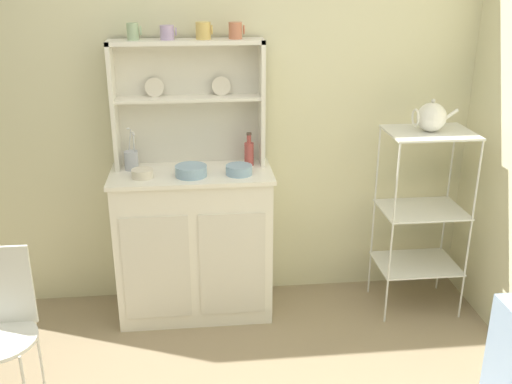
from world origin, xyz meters
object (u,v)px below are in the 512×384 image
hutch_shelf_unit (188,94)px  porcelain_teapot (431,117)px  utensil_jar (131,160)px  bakers_rack (422,202)px  cup_sage_0 (133,31)px  bowl_mixing_large (142,173)px  hutch_cabinet (194,242)px  jam_bottle (249,153)px

hutch_shelf_unit → porcelain_teapot: size_ratio=3.38×
utensil_jar → bakers_rack: bearing=-5.4°
hutch_shelf_unit → utensil_jar: (-0.34, -0.08, -0.36)m
bakers_rack → cup_sage_0: cup_sage_0 is taller
hutch_shelf_unit → bakers_rack: 1.53m
bowl_mixing_large → porcelain_teapot: 1.67m
bakers_rack → bowl_mixing_large: bakers_rack is taller
hutch_cabinet → bakers_rack: bakers_rack is taller
hutch_shelf_unit → porcelain_teapot: hutch_shelf_unit is taller
bowl_mixing_large → porcelain_teapot: bearing=-0.4°
bowl_mixing_large → hutch_shelf_unit: bearing=41.0°
hutch_cabinet → porcelain_teapot: porcelain_teapot is taller
cup_sage_0 → bowl_mixing_large: size_ratio=0.76×
cup_sage_0 → jam_bottle: cup_sage_0 is taller
bowl_mixing_large → utensil_jar: (-0.07, 0.15, 0.04)m
cup_sage_0 → jam_bottle: (0.63, -0.04, -0.70)m
utensil_jar → bowl_mixing_large: bearing=-64.6°
bakers_rack → cup_sage_0: (-1.66, 0.21, 0.99)m
bakers_rack → jam_bottle: size_ratio=5.75×
hutch_shelf_unit → porcelain_teapot: 1.40m
hutch_cabinet → bowl_mixing_large: size_ratio=7.76×
hutch_cabinet → cup_sage_0: (-0.28, 0.12, 1.22)m
bakers_rack → porcelain_teapot: porcelain_teapot is taller
jam_bottle → porcelain_teapot: porcelain_teapot is taller
hutch_shelf_unit → cup_sage_0: cup_sage_0 is taller
bowl_mixing_large → bakers_rack: bearing=-0.4°
bakers_rack → hutch_cabinet: bearing=176.5°
hutch_cabinet → cup_sage_0: 1.26m
porcelain_teapot → hutch_shelf_unit: bearing=169.8°
hutch_cabinet → utensil_jar: (-0.34, 0.08, 0.51)m
hutch_shelf_unit → bowl_mixing_large: size_ratio=7.21×
cup_sage_0 → bowl_mixing_large: 0.78m
cup_sage_0 → utensil_jar: 0.72m
utensil_jar → porcelain_teapot: (1.71, -0.16, 0.25)m
jam_bottle → porcelain_teapot: (1.03, -0.17, 0.23)m
hutch_shelf_unit → bowl_mixing_large: 0.54m
cup_sage_0 → jam_bottle: size_ratio=0.46×
hutch_shelf_unit → utensil_jar: hutch_shelf_unit is taller
hutch_shelf_unit → bakers_rack: (1.37, -0.25, -0.63)m
cup_sage_0 → porcelain_teapot: cup_sage_0 is taller
hutch_cabinet → jam_bottle: bearing=14.1°
jam_bottle → hutch_cabinet: bearing=-165.9°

